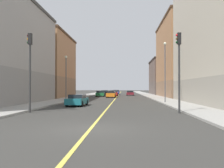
{
  "coord_description": "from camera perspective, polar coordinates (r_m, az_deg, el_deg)",
  "views": [
    {
      "loc": [
        1.63,
        -12.99,
        1.99
      ],
      "look_at": [
        -0.6,
        35.39,
        2.68
      ],
      "focal_mm": 42.87,
      "sensor_mm": 36.0,
      "label": 1
    }
  ],
  "objects": [
    {
      "name": "ground_plane",
      "position": [
        13.24,
        -4.55,
        -9.47
      ],
      "size": [
        400.0,
        400.0,
        0.0
      ],
      "primitive_type": "plane",
      "color": "#363531",
      "rests_on": "ground"
    },
    {
      "name": "sidewalk_left",
      "position": [
        62.34,
        8.54,
        -2.56
      ],
      "size": [
        3.45,
        168.0,
        0.15
      ],
      "primitive_type": "cube",
      "color": "#9E9B93",
      "rests_on": "ground"
    },
    {
      "name": "sidewalk_right",
      "position": [
        62.76,
        -6.23,
        -2.55
      ],
      "size": [
        3.45,
        168.0,
        0.15
      ],
      "primitive_type": "cube",
      "color": "#9E9B93",
      "rests_on": "ground"
    },
    {
      "name": "lane_center_stripe",
      "position": [
        62.04,
        1.13,
        -2.64
      ],
      "size": [
        0.16,
        154.0,
        0.01
      ],
      "primitive_type": "cube",
      "color": "#E5D14C",
      "rests_on": "ground"
    },
    {
      "name": "building_left_mid",
      "position": [
        59.3,
        15.05,
        5.23
      ],
      "size": [
        9.45,
        22.31,
        16.39
      ],
      "color": "#8F6B4F",
      "rests_on": "ground"
    },
    {
      "name": "building_left_far",
      "position": [
        80.9,
        11.67,
        1.45
      ],
      "size": [
        9.45,
        17.99,
        10.28
      ],
      "color": "brown",
      "rests_on": "ground"
    },
    {
      "name": "building_right_midblock",
      "position": [
        56.0,
        -13.97,
        3.72
      ],
      "size": [
        9.45,
        17.85,
        12.76
      ],
      "color": "#8F6B4F",
      "rests_on": "ground"
    },
    {
      "name": "traffic_light_left_near",
      "position": [
        21.54,
        14.09,
        4.7
      ],
      "size": [
        0.4,
        0.32,
        6.29
      ],
      "color": "#2D2D2D",
      "rests_on": "ground"
    },
    {
      "name": "traffic_light_right_near",
      "position": [
        22.43,
        -17.13,
        4.59
      ],
      "size": [
        0.4,
        0.32,
        6.36
      ],
      "color": "#2D2D2D",
      "rests_on": "ground"
    },
    {
      "name": "street_lamp_left_near",
      "position": [
        35.32,
        11.25,
        3.77
      ],
      "size": [
        0.36,
        0.36,
        7.77
      ],
      "color": "#4C4C51",
      "rests_on": "ground"
    },
    {
      "name": "street_lamp_right_near",
      "position": [
        39.78,
        -9.78,
        2.33
      ],
      "size": [
        0.36,
        0.36,
        6.56
      ],
      "color": "#4C4C51",
      "rests_on": "ground"
    },
    {
      "name": "car_orange",
      "position": [
        54.64,
        -0.17,
        -2.2
      ],
      "size": [
        1.88,
        4.57,
        1.38
      ],
      "color": "orange",
      "rests_on": "ground"
    },
    {
      "name": "car_teal",
      "position": [
        29.69,
        -7.42,
        -3.42
      ],
      "size": [
        1.95,
        4.56,
        1.27
      ],
      "color": "#196670",
      "rests_on": "ground"
    },
    {
      "name": "car_blue",
      "position": [
        80.18,
        0.89,
        -1.76
      ],
      "size": [
        1.97,
        4.29,
        1.34
      ],
      "color": "#23389E",
      "rests_on": "ground"
    },
    {
      "name": "car_black",
      "position": [
        69.34,
        -1.55,
        -1.91
      ],
      "size": [
        1.93,
        4.14,
        1.35
      ],
      "color": "black",
      "rests_on": "ground"
    },
    {
      "name": "car_green",
      "position": [
        60.96,
        -2.51,
        -2.06
      ],
      "size": [
        2.07,
        4.65,
        1.32
      ],
      "color": "#1E6B38",
      "rests_on": "ground"
    },
    {
      "name": "car_maroon",
      "position": [
        68.98,
        3.9,
        -1.94
      ],
      "size": [
        1.96,
        4.26,
        1.28
      ],
      "color": "maroon",
      "rests_on": "ground"
    },
    {
      "name": "car_red",
      "position": [
        63.68,
        0.36,
        -1.98
      ],
      "size": [
        2.03,
        4.43,
        1.39
      ],
      "color": "red",
      "rests_on": "ground"
    }
  ]
}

